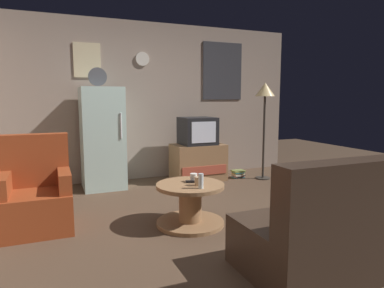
% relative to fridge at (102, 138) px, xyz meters
% --- Properties ---
extents(ground_plane, '(12.00, 12.00, 0.00)m').
position_rel_fridge_xyz_m(ground_plane, '(0.84, -2.02, -0.75)').
color(ground_plane, '#4C3828').
extents(wall_with_art, '(5.20, 0.12, 2.56)m').
position_rel_fridge_xyz_m(wall_with_art, '(0.85, 0.43, 0.53)').
color(wall_with_art, gray).
rests_on(wall_with_art, ground_plane).
extents(fridge, '(0.60, 0.62, 1.77)m').
position_rel_fridge_xyz_m(fridge, '(0.00, 0.00, 0.00)').
color(fridge, silver).
rests_on(fridge, ground_plane).
extents(tv_stand, '(0.84, 0.53, 0.59)m').
position_rel_fridge_xyz_m(tv_stand, '(1.51, -0.09, -0.46)').
color(tv_stand, '#8E6642').
rests_on(tv_stand, ground_plane).
extents(crt_tv, '(0.54, 0.51, 0.44)m').
position_rel_fridge_xyz_m(crt_tv, '(1.50, -0.09, 0.06)').
color(crt_tv, black).
rests_on(crt_tv, tv_stand).
extents(standing_lamp, '(0.32, 0.32, 1.59)m').
position_rel_fridge_xyz_m(standing_lamp, '(2.55, -0.43, 0.60)').
color(standing_lamp, '#332D28').
rests_on(standing_lamp, ground_plane).
extents(coffee_table, '(0.72, 0.72, 0.44)m').
position_rel_fridge_xyz_m(coffee_table, '(0.63, -1.92, -0.53)').
color(coffee_table, '#8E6642').
rests_on(coffee_table, ground_plane).
extents(wine_glass, '(0.05, 0.05, 0.15)m').
position_rel_fridge_xyz_m(wine_glass, '(0.65, -2.13, -0.24)').
color(wine_glass, silver).
rests_on(wine_glass, coffee_table).
extents(mug_ceramic_white, '(0.08, 0.08, 0.09)m').
position_rel_fridge_xyz_m(mug_ceramic_white, '(0.70, -1.85, -0.27)').
color(mug_ceramic_white, silver).
rests_on(mug_ceramic_white, coffee_table).
extents(mug_ceramic_tan, '(0.08, 0.08, 0.09)m').
position_rel_fridge_xyz_m(mug_ceramic_tan, '(0.68, -2.01, -0.27)').
color(mug_ceramic_tan, tan).
rests_on(mug_ceramic_tan, coffee_table).
extents(remote_control, '(0.16, 0.09, 0.02)m').
position_rel_fridge_xyz_m(remote_control, '(0.67, -1.88, -0.30)').
color(remote_control, black).
rests_on(remote_control, coffee_table).
extents(armchair, '(0.68, 0.68, 0.96)m').
position_rel_fridge_xyz_m(armchair, '(-0.88, -1.40, -0.42)').
color(armchair, maroon).
rests_on(armchair, ground_plane).
extents(couch, '(1.70, 0.80, 0.92)m').
position_rel_fridge_xyz_m(couch, '(1.44, -3.26, -0.44)').
color(couch, '#38281E').
rests_on(couch, ground_plane).
extents(book_stack, '(0.21, 0.17, 0.13)m').
position_rel_fridge_xyz_m(book_stack, '(2.20, -0.21, -0.69)').
color(book_stack, teal).
rests_on(book_stack, ground_plane).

